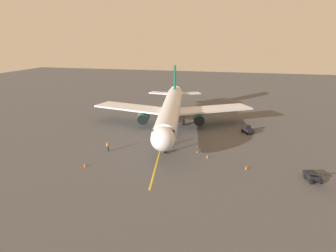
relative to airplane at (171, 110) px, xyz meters
name	(u,v)px	position (x,y,z in m)	size (l,w,h in m)	color
ground_plane	(164,128)	(1.52, 0.11, -4.00)	(220.00, 220.00, 0.00)	#4C4C4F
apron_lead_in_line	(163,138)	(-0.05, 6.28, -4.00)	(0.24, 40.00, 0.01)	yellow
airplane	(171,110)	(0.00, 0.00, 0.00)	(34.30, 40.21, 11.50)	silver
ground_crew_marshaller	(108,146)	(7.15, 15.02, -3.12)	(0.44, 0.47, 1.71)	#23232D
ground_crew_wing_walker	(139,116)	(8.72, -5.03, -3.12)	(0.45, 0.33, 1.71)	#23232D
ground_crew_loader	(168,141)	(-1.85, 10.03, -3.12)	(0.44, 0.47, 1.71)	#23232D
tug_near_nose	(248,130)	(-15.45, -0.69, -3.30)	(2.51, 2.75, 1.50)	black
belt_loader_portside	(313,176)	(-23.62, 18.33, -3.29)	(2.46, 4.73, 2.32)	black
safety_cone_nose_left	(197,151)	(-7.34, 12.01, -3.73)	(0.32, 0.32, 0.55)	#F2590F
safety_cone_nose_right	(85,165)	(7.80, 21.55, -3.73)	(0.32, 0.32, 0.55)	#F2590F
safety_cone_wing_port	(246,167)	(-15.12, 16.73, -3.73)	(0.32, 0.32, 0.55)	#F2590F
safety_cone_wing_starboard	(207,156)	(-9.21, 13.94, -3.73)	(0.32, 0.32, 0.55)	#F2590F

